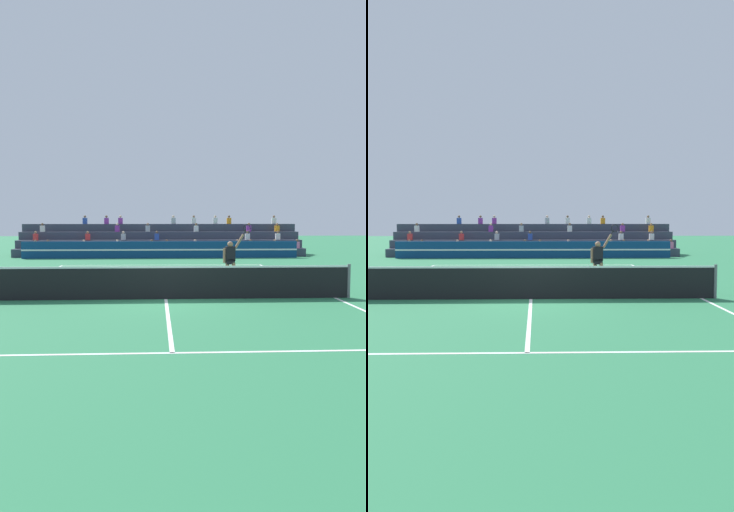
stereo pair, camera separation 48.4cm
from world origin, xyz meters
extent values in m
plane|color=#2D7A4C|center=(0.00, 0.00, 0.00)|extent=(120.00, 120.00, 0.00)
cube|color=white|center=(0.00, 11.90, 0.00)|extent=(11.00, 0.10, 0.01)
cube|color=white|center=(5.50, 0.00, 0.00)|extent=(0.10, 23.80, 0.01)
cube|color=white|center=(0.00, -6.43, 0.00)|extent=(8.25, 0.10, 0.01)
cube|color=white|center=(0.00, 6.43, 0.00)|extent=(8.25, 0.10, 0.01)
cube|color=white|center=(0.00, 0.00, 0.00)|extent=(0.10, 12.85, 0.01)
cylinder|color=slate|center=(5.95, 0.00, 0.55)|extent=(0.10, 0.10, 1.10)
cube|color=black|center=(0.00, 0.00, 0.50)|extent=(11.90, 0.02, 1.00)
cube|color=white|center=(0.00, 0.00, 1.03)|extent=(11.90, 0.04, 0.06)
cube|color=navy|center=(0.00, 16.85, 0.55)|extent=(18.00, 0.24, 1.10)
cube|color=white|center=(0.00, 16.72, 0.55)|extent=(18.00, 0.02, 0.10)
cube|color=#383D4C|center=(0.00, 18.13, 0.28)|extent=(19.82, 0.95, 0.55)
cube|color=silver|center=(-8.37, 17.96, 0.77)|extent=(0.32, 0.22, 0.44)
sphere|color=brown|center=(-8.37, 17.96, 1.09)|extent=(0.18, 0.18, 0.18)
cube|color=orange|center=(7.81, 17.96, 0.77)|extent=(0.32, 0.22, 0.44)
sphere|color=#9E7051|center=(7.81, 17.96, 1.09)|extent=(0.18, 0.18, 0.18)
cube|color=silver|center=(5.24, 17.96, 0.77)|extent=(0.32, 0.22, 0.44)
sphere|color=#9E7051|center=(5.24, 17.96, 1.09)|extent=(0.18, 0.18, 0.18)
cube|color=pink|center=(9.37, 17.96, 0.77)|extent=(0.32, 0.22, 0.44)
sphere|color=brown|center=(9.37, 17.96, 1.09)|extent=(0.18, 0.18, 0.18)
cube|color=black|center=(-7.55, 17.96, 0.77)|extent=(0.32, 0.22, 0.44)
sphere|color=brown|center=(-7.55, 17.96, 1.09)|extent=(0.18, 0.18, 0.18)
cube|color=orange|center=(0.41, 17.96, 0.77)|extent=(0.32, 0.22, 0.44)
sphere|color=brown|center=(0.41, 17.96, 1.09)|extent=(0.18, 0.18, 0.18)
cube|color=#338C4C|center=(6.14, 17.96, 0.77)|extent=(0.32, 0.22, 0.44)
sphere|color=brown|center=(6.14, 17.96, 1.09)|extent=(0.18, 0.18, 0.18)
cube|color=#2D4CA5|center=(-0.61, 17.96, 0.77)|extent=(0.32, 0.22, 0.44)
sphere|color=brown|center=(-0.61, 17.96, 1.09)|extent=(0.18, 0.18, 0.18)
cube|color=purple|center=(2.33, 17.96, 0.77)|extent=(0.32, 0.22, 0.44)
sphere|color=tan|center=(2.33, 17.96, 1.09)|extent=(0.18, 0.18, 0.18)
cube|color=yellow|center=(-2.93, 17.96, 0.77)|extent=(0.32, 0.22, 0.44)
sphere|color=beige|center=(-2.93, 17.96, 1.09)|extent=(0.18, 0.18, 0.18)
cube|color=orange|center=(-5.17, 17.96, 0.77)|extent=(0.32, 0.22, 0.44)
sphere|color=tan|center=(-5.17, 17.96, 1.09)|extent=(0.18, 0.18, 0.18)
cube|color=#383D4C|center=(0.00, 19.08, 0.55)|extent=(19.82, 0.95, 1.10)
cube|color=red|center=(-8.58, 18.91, 1.32)|extent=(0.32, 0.22, 0.44)
sphere|color=#9E7051|center=(-8.58, 18.91, 1.64)|extent=(0.18, 0.18, 0.18)
cube|color=#B2B2B7|center=(-2.58, 18.91, 1.32)|extent=(0.32, 0.22, 0.44)
sphere|color=beige|center=(-2.58, 18.91, 1.64)|extent=(0.18, 0.18, 0.18)
cube|color=#2D4CA5|center=(-0.26, 18.91, 1.32)|extent=(0.32, 0.22, 0.44)
sphere|color=brown|center=(-0.26, 18.91, 1.64)|extent=(0.18, 0.18, 0.18)
cube|color=silver|center=(6.10, 18.91, 1.32)|extent=(0.32, 0.22, 0.44)
sphere|color=brown|center=(6.10, 18.91, 1.64)|extent=(0.18, 0.18, 0.18)
cube|color=silver|center=(8.25, 18.91, 1.32)|extent=(0.32, 0.22, 0.44)
sphere|color=brown|center=(8.25, 18.91, 1.64)|extent=(0.18, 0.18, 0.18)
cube|color=red|center=(-5.02, 18.91, 1.32)|extent=(0.32, 0.22, 0.44)
sphere|color=#9E7051|center=(-5.02, 18.91, 1.64)|extent=(0.18, 0.18, 0.18)
cube|color=#383D4C|center=(0.00, 20.03, 0.83)|extent=(19.82, 0.95, 1.65)
cube|color=#B2B2B7|center=(-0.90, 19.86, 1.87)|extent=(0.32, 0.22, 0.44)
sphere|color=#9E7051|center=(-0.90, 19.86, 2.19)|extent=(0.18, 0.18, 0.18)
cube|color=silver|center=(-8.31, 19.86, 1.87)|extent=(0.32, 0.22, 0.44)
sphere|color=brown|center=(-8.31, 19.86, 2.19)|extent=(0.18, 0.18, 0.18)
cube|color=purple|center=(6.36, 19.86, 1.87)|extent=(0.32, 0.22, 0.44)
sphere|color=brown|center=(6.36, 19.86, 2.19)|extent=(0.18, 0.18, 0.18)
cube|color=orange|center=(8.42, 19.86, 1.87)|extent=(0.32, 0.22, 0.44)
sphere|color=#9E7051|center=(8.42, 19.86, 2.19)|extent=(0.18, 0.18, 0.18)
cube|color=silver|center=(2.56, 19.86, 1.87)|extent=(0.32, 0.22, 0.44)
sphere|color=brown|center=(2.56, 19.86, 2.19)|extent=(0.18, 0.18, 0.18)
cube|color=purple|center=(-3.07, 19.86, 1.87)|extent=(0.32, 0.22, 0.44)
sphere|color=beige|center=(-3.07, 19.86, 2.19)|extent=(0.18, 0.18, 0.18)
cube|color=#383D4C|center=(0.00, 20.98, 1.10)|extent=(19.82, 0.95, 2.20)
cube|color=#B2B2B7|center=(0.96, 20.81, 2.42)|extent=(0.32, 0.22, 0.44)
sphere|color=beige|center=(0.96, 20.81, 2.74)|extent=(0.18, 0.18, 0.18)
cube|color=purple|center=(-3.92, 20.81, 2.42)|extent=(0.32, 0.22, 0.44)
sphere|color=brown|center=(-3.92, 20.81, 2.74)|extent=(0.18, 0.18, 0.18)
cube|color=#2D4CA5|center=(-5.47, 20.81, 2.42)|extent=(0.32, 0.22, 0.44)
sphere|color=brown|center=(-5.47, 20.81, 2.74)|extent=(0.18, 0.18, 0.18)
cube|color=silver|center=(2.45, 20.81, 2.42)|extent=(0.32, 0.22, 0.44)
sphere|color=brown|center=(2.45, 20.81, 2.74)|extent=(0.18, 0.18, 0.18)
cube|color=purple|center=(-2.90, 20.81, 2.42)|extent=(0.32, 0.22, 0.44)
sphere|color=beige|center=(-2.90, 20.81, 2.74)|extent=(0.18, 0.18, 0.18)
cube|color=orange|center=(5.06, 20.81, 2.42)|extent=(0.32, 0.22, 0.44)
sphere|color=brown|center=(5.06, 20.81, 2.74)|extent=(0.18, 0.18, 0.18)
cube|color=silver|center=(4.04, 20.81, 2.42)|extent=(0.32, 0.22, 0.44)
sphere|color=beige|center=(4.04, 20.81, 2.74)|extent=(0.18, 0.18, 0.18)
cube|color=silver|center=(8.41, 20.81, 2.42)|extent=(0.32, 0.22, 0.44)
sphere|color=brown|center=(8.41, 20.81, 2.74)|extent=(0.18, 0.18, 0.18)
cylinder|color=#9E7051|center=(2.41, 3.02, 0.45)|extent=(0.14, 0.14, 0.90)
cylinder|color=#9E7051|center=(2.64, 2.99, 0.45)|extent=(0.14, 0.14, 0.90)
cube|color=black|center=(2.51, 3.02, 0.94)|extent=(0.36, 0.27, 0.20)
cube|color=black|center=(2.51, 3.02, 1.24)|extent=(0.40, 0.28, 0.56)
sphere|color=#9E7051|center=(2.51, 3.02, 1.60)|extent=(0.22, 0.22, 0.22)
cube|color=white|center=(2.40, 3.06, 0.04)|extent=(0.18, 0.28, 0.09)
cube|color=white|center=(2.63, 3.03, 0.04)|extent=(0.18, 0.28, 0.09)
cylinder|color=#9E7051|center=(2.28, 2.96, 1.18)|extent=(0.09, 0.09, 0.56)
cylinder|color=#9E7051|center=(2.88, 3.11, 1.71)|extent=(0.40, 0.18, 0.56)
cylinder|color=black|center=(3.08, 3.17, 2.05)|extent=(0.15, 0.07, 0.20)
torus|color=black|center=(3.17, 3.19, 2.21)|extent=(0.42, 0.13, 0.42)
sphere|color=#C6DB33|center=(3.84, 8.47, 0.03)|extent=(0.07, 0.07, 0.07)
camera|label=1|loc=(-0.30, -15.78, 2.56)|focal=35.00mm
camera|label=2|loc=(0.19, -15.80, 2.56)|focal=35.00mm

